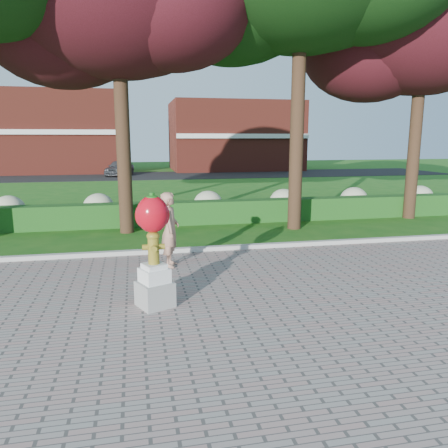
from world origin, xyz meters
name	(u,v)px	position (x,y,z in m)	size (l,w,h in m)	color
ground	(226,290)	(0.00, 0.00, 0.00)	(100.00, 100.00, 0.00)	#195415
walkway	(301,408)	(0.00, -4.00, 0.02)	(40.00, 14.00, 0.04)	gray
curb	(203,250)	(0.00, 3.00, 0.07)	(40.00, 0.18, 0.15)	#ADADA5
lawn_hedge	(185,213)	(0.00, 7.00, 0.40)	(24.00, 0.70, 0.80)	#134415
hydrangea_row	(197,204)	(0.57, 8.00, 0.55)	(20.10, 1.10, 0.99)	#A5A880
street	(155,176)	(0.00, 28.00, 0.01)	(50.00, 8.00, 0.02)	black
building_left	(37,133)	(-10.00, 34.00, 3.50)	(14.00, 8.00, 7.00)	maroon
building_right	(234,136)	(8.00, 34.00, 3.20)	(12.00, 8.00, 6.40)	maroon
tree_far_right	(421,23)	(8.40, 6.58, 6.97)	(7.88, 6.72, 10.21)	black
hydrant_sculpture	(154,247)	(-1.44, -0.67, 1.12)	(0.73, 0.73, 2.03)	gray
woman	(170,230)	(-0.95, 1.78, 0.91)	(0.63, 0.42, 1.74)	#AA7961
parked_car	(119,168)	(-2.82, 28.52, 0.66)	(1.51, 3.75, 1.28)	#3C3F43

